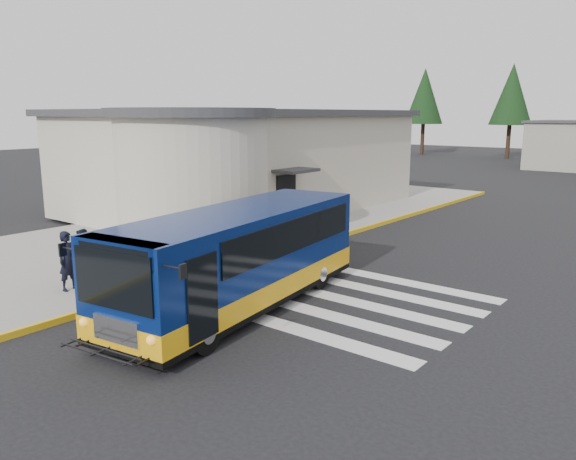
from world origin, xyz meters
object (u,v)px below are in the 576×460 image
Objects in this scene: pedestrian_a at (68,261)px; transit_bus at (240,262)px; bollard at (167,261)px; pedestrian_b at (83,255)px.

transit_bus is at bearing -69.53° from pedestrian_a.
transit_bus is 4.72m from pedestrian_a.
transit_bus is 7.13× the size of bollard.
transit_bus is 2.67m from bollard.
pedestrian_b is 2.38m from bollard.
transit_bus is at bearing 3.03° from bollard.
pedestrian_a is 1.28× the size of bollard.
bollard is (1.56, 2.02, -0.17)m from pedestrian_a.
pedestrian_a is at bearing -127.61° from bollard.
pedestrian_a is (-4.19, -2.16, -0.23)m from transit_bus.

